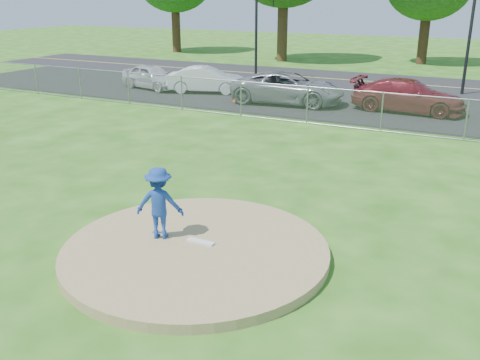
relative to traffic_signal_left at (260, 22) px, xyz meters
The scene contains 13 objects.
ground 15.23m from the traffic_signal_left, 53.86° to the right, with size 120.00×120.00×0.00m, color #245813.
pitchers_mound 23.90m from the traffic_signal_left, 68.28° to the right, with size 5.40×5.40×0.20m, color #967E52.
pitching_rubber 23.70m from the traffic_signal_left, 68.10° to the right, with size 0.60×0.15×0.04m, color white.
chain_link_fence 13.55m from the traffic_signal_left, 48.77° to the right, with size 40.00×0.06×1.50m, color gray.
parking_lot 10.88m from the traffic_signal_left, 32.11° to the right, with size 50.00×8.00×0.01m, color black.
street 9.60m from the traffic_signal_left, 12.86° to the left, with size 60.00×7.00×0.01m, color black.
traffic_signal_left is the anchor object (origin of this frame).
pitcher 23.42m from the traffic_signal_left, 70.25° to the right, with size 0.99×0.57×1.53m, color navy.
traffic_cone 8.12m from the traffic_signal_left, 73.37° to the right, with size 0.38×0.38×0.73m, color #F74E0D.
parked_car_silver 7.58m from the traffic_signal_left, 121.73° to the right, with size 1.55×3.84×1.31m, color silver.
parked_car_white 6.32m from the traffic_signal_left, 94.56° to the right, with size 1.43×4.10×1.35m, color white.
parked_car_gray 8.34m from the traffic_signal_left, 55.31° to the right, with size 2.46×5.34×1.48m, color gray.
parked_car_darkred 11.89m from the traffic_signal_left, 30.40° to the right, with size 2.01×4.93×1.43m, color maroon.
Camera 1 is at (5.20, -8.29, 5.06)m, focal length 40.00 mm.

